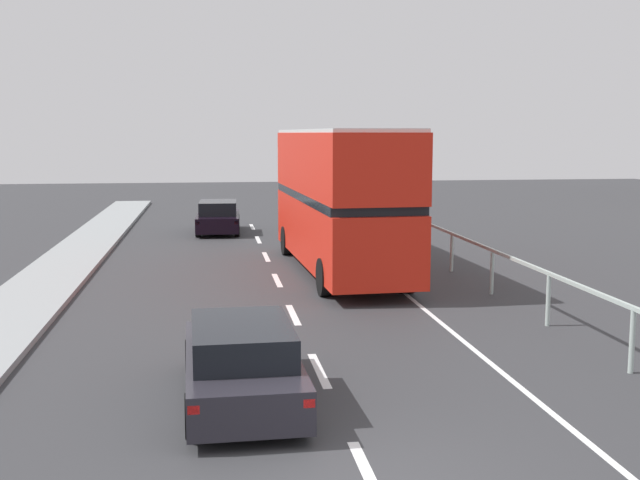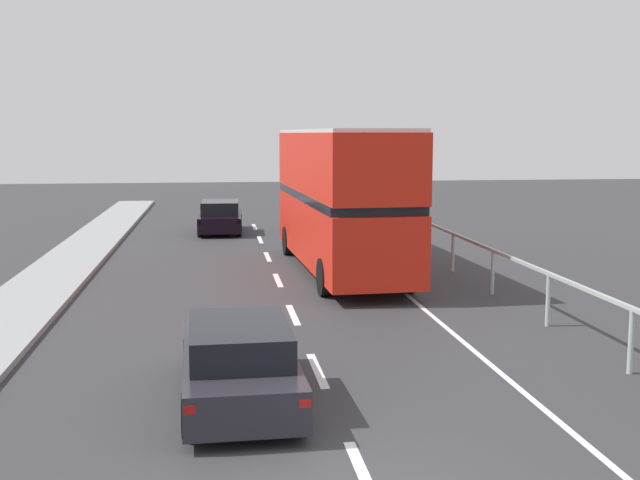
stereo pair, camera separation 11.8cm
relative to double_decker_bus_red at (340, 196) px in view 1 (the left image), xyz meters
The scene contains 5 objects.
lane_paint_markings 6.87m from the double_decker_bus_red, 90.24° to the right, with size 3.35×46.00×0.01m.
bridge_side_railing 6.77m from the double_decker_bus_red, 58.69° to the right, with size 0.10×42.00×1.22m.
double_decker_bus_red is the anchor object (origin of this frame).
hatchback_car_near 12.08m from the double_decker_bus_red, 106.87° to the right, with size 1.86×4.35×1.31m.
sedan_car_ahead 10.90m from the double_decker_bus_red, 109.34° to the left, with size 1.93×4.28×1.37m.
Camera 1 is at (-1.90, -8.89, 4.24)m, focal length 44.16 mm.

